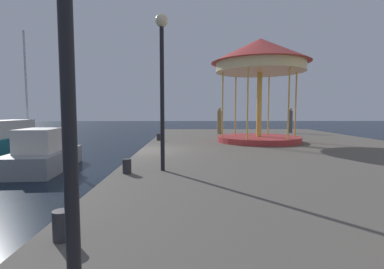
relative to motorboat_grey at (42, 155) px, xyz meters
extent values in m
plane|color=black|center=(4.07, 0.37, -0.65)|extent=(120.00, 120.00, 0.00)
cube|color=#5B564F|center=(10.83, 0.37, -0.25)|extent=(13.51, 28.86, 0.80)
cube|color=gray|center=(0.00, 0.06, -0.24)|extent=(2.31, 4.42, 0.81)
cube|color=beige|center=(0.01, -0.19, 0.65)|extent=(1.53, 1.98, 0.97)
cube|color=#4C6070|center=(-0.06, 0.75, 0.84)|extent=(1.20, 0.19, 0.44)
cube|color=#19606B|center=(-3.98, 5.68, -0.12)|extent=(2.20, 7.40, 1.06)
cube|color=beige|center=(-4.03, 4.12, 0.88)|extent=(1.48, 3.27, 0.94)
cylinder|color=silver|center=(-3.97, 6.14, 3.63)|extent=(0.12, 0.12, 6.43)
cylinder|color=silver|center=(-4.02, 4.48, 1.31)|extent=(0.18, 3.31, 0.08)
cylinder|color=#B23333|center=(10.16, 3.70, 0.30)|extent=(4.57, 4.57, 0.30)
cylinder|color=gold|center=(10.16, 3.70, 2.22)|extent=(0.28, 0.28, 3.53)
cylinder|color=#F2E099|center=(10.16, 3.70, 4.23)|extent=(4.84, 4.84, 0.50)
cone|color=#C63D38|center=(10.16, 3.70, 5.14)|extent=(5.37, 5.37, 1.32)
cylinder|color=gold|center=(12.20, 3.70, 2.22)|extent=(0.08, 0.08, 3.53)
cylinder|color=gold|center=(11.18, 5.47, 2.22)|extent=(0.08, 0.08, 3.53)
cylinder|color=gold|center=(9.14, 5.47, 2.22)|extent=(0.08, 0.08, 3.53)
cylinder|color=gold|center=(8.12, 3.70, 2.22)|extent=(0.08, 0.08, 3.53)
cylinder|color=gold|center=(9.14, 1.94, 2.22)|extent=(0.08, 0.08, 3.53)
cylinder|color=gold|center=(11.18, 1.94, 2.22)|extent=(0.08, 0.08, 3.53)
cylinder|color=black|center=(5.20, -9.73, 2.22)|extent=(0.12, 0.12, 4.15)
cylinder|color=black|center=(5.46, -3.96, 2.17)|extent=(0.12, 0.12, 4.04)
sphere|color=#F9E5B2|center=(5.46, -3.96, 4.37)|extent=(0.36, 0.36, 0.36)
cylinder|color=#2D2D33|center=(4.49, 4.52, 0.35)|extent=(0.24, 0.24, 0.40)
cylinder|color=#2D2D33|center=(4.51, -4.33, 0.35)|extent=(0.24, 0.24, 0.40)
cylinder|color=#2D2D33|center=(4.51, -8.40, 0.35)|extent=(0.24, 0.24, 0.40)
cylinder|color=#937A4C|center=(8.58, 9.29, 1.02)|extent=(0.34, 0.34, 1.75)
sphere|color=tan|center=(8.58, 9.29, 2.02)|extent=(0.24, 0.24, 0.24)
cylinder|color=#514C56|center=(14.24, 10.13, 1.02)|extent=(0.34, 0.34, 1.75)
sphere|color=tan|center=(14.24, 10.13, 2.02)|extent=(0.24, 0.24, 0.24)
camera|label=1|loc=(6.18, -12.09, 1.86)|focal=26.66mm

